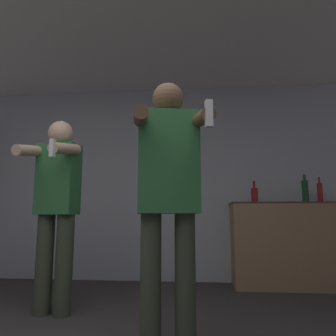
{
  "coord_description": "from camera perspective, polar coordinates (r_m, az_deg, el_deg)",
  "views": [
    {
      "loc": [
        0.7,
        -1.01,
        0.77
      ],
      "look_at": [
        0.5,
        0.9,
        1.08
      ],
      "focal_mm": 35.0,
      "sensor_mm": 36.0,
      "label": 1
    }
  ],
  "objects": [
    {
      "name": "person_woman_foreground",
      "position": [
        1.92,
        0.05,
        -3.68
      ],
      "size": [
        0.48,
        0.54,
        1.61
      ],
      "color": "#38422D",
      "rests_on": "ground_plane"
    },
    {
      "name": "bottle_clear_vodka",
      "position": [
        4.05,
        14.83,
        -4.5
      ],
      "size": [
        0.08,
        0.08,
        0.26
      ],
      "color": "maroon",
      "rests_on": "counter"
    },
    {
      "name": "bottle_brown_liquor",
      "position": [
        4.19,
        22.77,
        -3.63
      ],
      "size": [
        0.07,
        0.07,
        0.34
      ],
      "color": "#194723",
      "rests_on": "counter"
    },
    {
      "name": "wall_back",
      "position": [
        4.39,
        -3.41,
        -2.39
      ],
      "size": [
        7.0,
        0.06,
        2.55
      ],
      "color": "#B2B7BC",
      "rests_on": "ground_plane"
    },
    {
      "name": "person_man_side",
      "position": [
        2.97,
        -18.85,
        -5.7
      ],
      "size": [
        0.46,
        0.52,
        1.64
      ],
      "color": "#38422D",
      "rests_on": "ground_plane"
    },
    {
      "name": "counter",
      "position": [
        4.16,
        20.69,
        -12.36
      ],
      "size": [
        1.38,
        0.54,
        0.97
      ],
      "color": "#997551",
      "rests_on": "ground_plane"
    },
    {
      "name": "bottle_green_wine",
      "position": [
        4.24,
        24.95,
        -3.78
      ],
      "size": [
        0.06,
        0.06,
        0.32
      ],
      "color": "maroon",
      "rests_on": "counter"
    },
    {
      "name": "ceiling_slab",
      "position": [
        3.28,
        -8.24,
        24.5
      ],
      "size": [
        7.0,
        3.79,
        0.05
      ],
      "color": "silver",
      "rests_on": "wall_back"
    }
  ]
}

